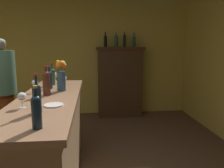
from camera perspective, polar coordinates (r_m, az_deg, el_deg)
The scene contains 19 objects.
wall_back at distance 5.21m, azimuth -12.95°, elevation 6.93°, with size 5.95×0.12×2.69m, color gold.
bar_counter at distance 2.57m, azimuth -15.59°, elevation -14.67°, with size 0.62×2.23×1.06m.
display_cabinet at distance 4.96m, azimuth 2.06°, elevation 0.93°, with size 1.06×0.41×1.57m.
wine_bottle_syrah at distance 2.45m, azimuth -16.70°, elevation 0.53°, with size 0.08×0.08×0.32m.
wine_bottle_merlot at distance 3.09m, azimuth -15.31°, elevation 2.11°, with size 0.08×0.08×0.30m.
wine_bottle_pinot at distance 1.48m, azimuth -19.04°, elevation -6.46°, with size 0.06×0.06×0.28m.
wine_bottle_rose at distance 1.83m, azimuth -18.94°, elevation -3.12°, with size 0.07×0.07×0.31m.
wine_bottle_chardonnay at distance 2.83m, azimuth -15.93°, elevation 1.29°, with size 0.07×0.07×0.28m.
wine_glass_front at distance 3.34m, azimuth -14.56°, elevation 2.23°, with size 0.08×0.08×0.14m.
wine_glass_mid at distance 2.87m, azimuth -12.27°, elevation 1.29°, with size 0.06×0.06×0.15m.
wine_glass_rear at distance 2.65m, azimuth -19.40°, elevation 0.20°, with size 0.07×0.07×0.14m.
wine_glass_spare at distance 2.02m, azimuth -22.37°, elevation -3.13°, with size 0.08×0.08×0.14m.
flower_arrangement at distance 2.64m, azimuth -13.07°, elevation 2.17°, with size 0.13×0.14×0.36m.
cheese_plate at distance 2.03m, azimuth -14.91°, elevation -5.30°, with size 0.17×0.17×0.01m, color white.
display_bottle_left at distance 4.87m, azimuth -1.75°, elevation 11.25°, with size 0.07×0.07×0.32m.
display_bottle_midleft at distance 4.90m, azimuth 1.09°, elevation 11.30°, with size 0.07×0.07×0.32m.
display_bottle_center at distance 4.92m, azimuth 3.24°, elevation 11.32°, with size 0.06×0.06×0.34m.
display_bottle_midright at distance 4.95m, azimuth 5.69°, elevation 11.15°, with size 0.08×0.08×0.31m.
patron_in_grey at distance 3.70m, azimuth -26.41°, elevation -1.51°, with size 0.39×0.39×1.70m.
Camera 1 is at (0.68, -1.90, 1.58)m, focal length 35.18 mm.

